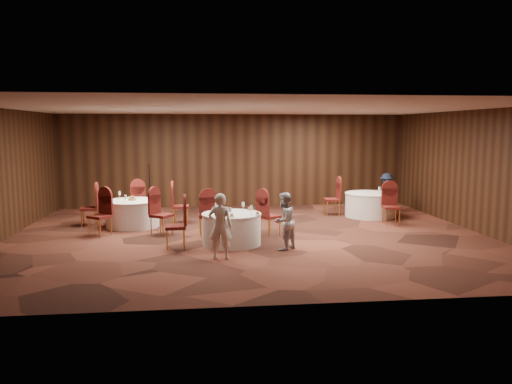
{
  "coord_description": "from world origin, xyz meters",
  "views": [
    {
      "loc": [
        -1.24,
        -12.3,
        2.69
      ],
      "look_at": [
        0.2,
        0.2,
        1.1
      ],
      "focal_mm": 35.0,
      "sensor_mm": 36.0,
      "label": 1
    }
  ],
  "objects": [
    {
      "name": "chairs_main",
      "position": [
        -0.77,
        -0.23,
        0.5
      ],
      "size": [
        2.94,
        1.88,
        1.0
      ],
      "color": "#3F0F0C",
      "rests_on": "ground"
    },
    {
      "name": "woman_b",
      "position": [
        0.63,
        -1.49,
        0.65
      ],
      "size": [
        0.79,
        0.79,
        1.3
      ],
      "primitive_type": "imported",
      "rotation": [
        0.0,
        0.0,
        3.95
      ],
      "color": "#B2B1B6",
      "rests_on": "ground"
    },
    {
      "name": "table_main",
      "position": [
        -0.5,
        -0.86,
        0.38
      ],
      "size": [
        1.39,
        1.39,
        0.74
      ],
      "color": "white",
      "rests_on": "ground"
    },
    {
      "name": "tabletop_main",
      "position": [
        -0.35,
        -0.96,
        0.84
      ],
      "size": [
        1.06,
        1.03,
        0.22
      ],
      "color": "silver",
      "rests_on": "table_main"
    },
    {
      "name": "man_c",
      "position": [
        4.82,
        3.17,
        0.64
      ],
      "size": [
        0.84,
        0.95,
        1.28
      ],
      "primitive_type": "imported",
      "rotation": [
        0.0,
        0.0,
        5.27
      ],
      "color": "black",
      "rests_on": "ground"
    },
    {
      "name": "ground",
      "position": [
        0.0,
        0.0,
        0.0
      ],
      "size": [
        12.0,
        12.0,
        0.0
      ],
      "primitive_type": "plane",
      "color": "black",
      "rests_on": "ground"
    },
    {
      "name": "woman_a",
      "position": [
        -0.82,
        -2.12,
        0.69
      ],
      "size": [
        0.55,
        0.41,
        1.38
      ],
      "primitive_type": "imported",
      "rotation": [
        0.0,
        0.0,
        2.97
      ],
      "color": "silver",
      "rests_on": "ground"
    },
    {
      "name": "table_right",
      "position": [
        4.0,
        2.41,
        0.38
      ],
      "size": [
        1.54,
        1.54,
        0.74
      ],
      "color": "white",
      "rests_on": "ground"
    },
    {
      "name": "chairs_left",
      "position": [
        -3.03,
        1.56,
        0.5
      ],
      "size": [
        3.06,
        3.07,
        1.0
      ],
      "color": "#3F0F0C",
      "rests_on": "ground"
    },
    {
      "name": "tabletop_right",
      "position": [
        4.2,
        2.18,
        0.9
      ],
      "size": [
        0.08,
        0.08,
        0.22
      ],
      "color": "silver",
      "rests_on": "table_right"
    },
    {
      "name": "chairs_right",
      "position": [
        3.54,
        2.0,
        0.5
      ],
      "size": [
        1.82,
        2.26,
        1.0
      ],
      "color": "#3F0F0C",
      "rests_on": "ground"
    },
    {
      "name": "room_shell",
      "position": [
        0.0,
        0.0,
        1.96
      ],
      "size": [
        12.0,
        12.0,
        12.0
      ],
      "color": "silver",
      "rests_on": "ground"
    },
    {
      "name": "tabletop_left",
      "position": [
        -3.08,
        1.6,
        0.82
      ],
      "size": [
        0.91,
        0.89,
        0.22
      ],
      "color": "silver",
      "rests_on": "table_left"
    },
    {
      "name": "table_left",
      "position": [
        -3.08,
        1.6,
        0.38
      ],
      "size": [
        1.47,
        1.47,
        0.74
      ],
      "color": "white",
      "rests_on": "ground"
    },
    {
      "name": "mic_stand",
      "position": [
        -2.79,
        3.56,
        0.46
      ],
      "size": [
        0.24,
        0.24,
        1.6
      ],
      "color": "black",
      "rests_on": "ground"
    }
  ]
}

